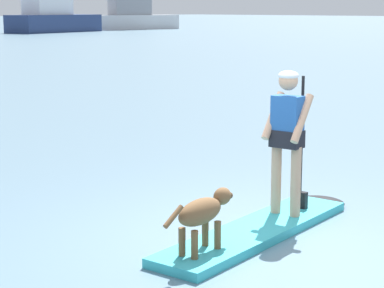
% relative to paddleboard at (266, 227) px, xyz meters
% --- Properties ---
extents(ground_plane, '(400.00, 400.00, 0.00)m').
position_rel_paddleboard_xyz_m(ground_plane, '(-0.22, -0.03, -0.05)').
color(ground_plane, slate).
extents(paddleboard, '(3.38, 1.11, 0.10)m').
position_rel_paddleboard_xyz_m(paddleboard, '(0.00, 0.00, 0.00)').
color(paddleboard, '#33B2BF').
rests_on(paddleboard, ground_plane).
extents(person_paddler, '(0.64, 0.52, 1.68)m').
position_rel_paddleboard_xyz_m(person_paddler, '(0.43, 0.06, 1.02)').
color(person_paddler, tan).
rests_on(person_paddler, paddleboard).
extents(dog, '(1.10, 0.31, 0.58)m').
position_rel_paddleboard_xyz_m(dog, '(-1.20, -0.17, 0.44)').
color(dog, brown).
rests_on(dog, paddleboard).
extents(moored_boat_outer, '(11.43, 5.72, 10.26)m').
position_rel_paddleboard_xyz_m(moored_boat_outer, '(36.85, 58.85, 1.36)').
color(moored_boat_outer, navy).
rests_on(moored_boat_outer, ground_plane).
extents(moored_boat_center, '(11.17, 3.82, 9.99)m').
position_rel_paddleboard_xyz_m(moored_boat_center, '(49.37, 60.73, 1.52)').
color(moored_boat_center, silver).
rests_on(moored_boat_center, ground_plane).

